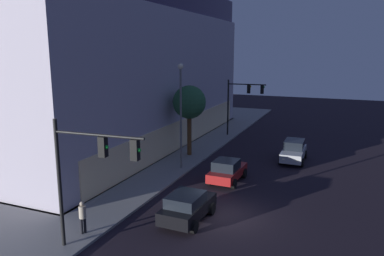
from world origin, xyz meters
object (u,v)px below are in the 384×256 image
object	(u,v)px
sidewalk_tree	(189,103)
traffic_light_near_corner	(89,163)
car_silver	(294,151)
car_red	(227,171)
modern_building	(70,66)
traffic_light_far_corner	(242,97)
pedestrian_waiting	(83,215)
car_black	(187,206)
street_lamp_sidewalk	(181,104)

from	to	relation	value
sidewalk_tree	traffic_light_near_corner	bearing A→B (deg)	-171.96
sidewalk_tree	car_silver	size ratio (longest dim) A/B	1.41
traffic_light_near_corner	car_red	size ratio (longest dim) A/B	1.51
modern_building	traffic_light_far_corner	world-z (taller)	modern_building
traffic_light_near_corner	sidewalk_tree	world-z (taller)	sidewalk_tree
modern_building	sidewalk_tree	world-z (taller)	modern_building
car_silver	pedestrian_waiting	bearing A→B (deg)	155.71
modern_building	car_red	distance (m)	22.57
pedestrian_waiting	car_red	xyz separation A→B (m)	(10.55, -4.30, -0.33)
sidewalk_tree	car_red	size ratio (longest dim) A/B	1.53
car_black	pedestrian_waiting	bearing A→B (deg)	130.89
street_lamp_sidewalk	car_silver	bearing A→B (deg)	-53.60
modern_building	traffic_light_far_corner	size ratio (longest dim) A/B	5.64
modern_building	car_silver	size ratio (longest dim) A/B	7.79
sidewalk_tree	car_silver	world-z (taller)	sidewalk_tree
traffic_light_far_corner	sidewalk_tree	distance (m)	9.54
modern_building	traffic_light_far_corner	xyz separation A→B (m)	(6.69, -17.21, -3.26)
traffic_light_far_corner	street_lamp_sidewalk	size ratio (longest dim) A/B	0.74
car_red	sidewalk_tree	bearing A→B (deg)	45.05
traffic_light_near_corner	car_silver	distance (m)	20.30
sidewalk_tree	car_black	size ratio (longest dim) A/B	1.52
sidewalk_tree	pedestrian_waiting	world-z (taller)	sidewalk_tree
sidewalk_tree	pedestrian_waiting	bearing A→B (deg)	-177.02
car_black	car_red	xyz separation A→B (m)	(6.93, -0.11, -0.01)
modern_building	sidewalk_tree	size ratio (longest dim) A/B	5.53
traffic_light_near_corner	car_red	xyz separation A→B (m)	(11.77, -2.73, -3.57)
street_lamp_sidewalk	traffic_light_far_corner	bearing A→B (deg)	-5.92
car_black	car_silver	xyz separation A→B (m)	(14.09, -3.81, 0.06)
modern_building	pedestrian_waiting	xyz separation A→B (m)	(-18.23, -15.78, -6.54)
sidewalk_tree	car_red	distance (m)	8.26
traffic_light_near_corner	pedestrian_waiting	xyz separation A→B (m)	(1.22, 1.57, -3.24)
pedestrian_waiting	street_lamp_sidewalk	bearing A→B (deg)	-0.38
modern_building	sidewalk_tree	bearing A→B (deg)	-99.74
traffic_light_near_corner	car_red	distance (m)	12.60
traffic_light_far_corner	car_red	xyz separation A→B (m)	(-14.37, -2.87, -3.61)
traffic_light_near_corner	modern_building	bearing A→B (deg)	41.74
car_black	car_red	size ratio (longest dim) A/B	1.00
traffic_light_far_corner	car_black	bearing A→B (deg)	-172.62
traffic_light_far_corner	car_red	distance (m)	15.09
car_red	modern_building	bearing A→B (deg)	69.08
pedestrian_waiting	car_red	bearing A→B (deg)	-22.17
street_lamp_sidewalk	pedestrian_waiting	distance (m)	12.57
traffic_light_near_corner	car_black	bearing A→B (deg)	-28.40
car_silver	sidewalk_tree	bearing A→B (deg)	103.17
pedestrian_waiting	car_silver	size ratio (longest dim) A/B	0.39
street_lamp_sidewalk	car_silver	xyz separation A→B (m)	(5.84, -7.92, -4.37)
street_lamp_sidewalk	pedestrian_waiting	xyz separation A→B (m)	(-11.88, 0.08, -4.11)
car_black	car_silver	bearing A→B (deg)	-15.12
traffic_light_far_corner	car_silver	xyz separation A→B (m)	(-7.20, -6.57, -3.54)
traffic_light_near_corner	car_silver	size ratio (longest dim) A/B	1.39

